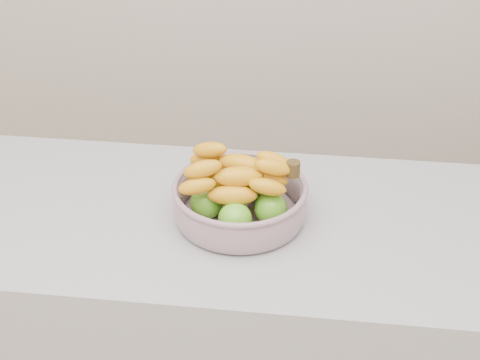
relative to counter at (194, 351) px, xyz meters
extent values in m
cube|color=#A2A2AA|center=(0.00, 0.00, 0.00)|extent=(2.00, 0.60, 0.90)
cylinder|color=#A2AEC2|center=(0.12, 0.00, 0.46)|extent=(0.26, 0.26, 0.01)
torus|color=#A2AEC2|center=(0.12, 0.00, 0.53)|extent=(0.30, 0.30, 0.01)
sphere|color=#64A41C|center=(0.12, -0.07, 0.50)|extent=(0.07, 0.07, 0.07)
sphere|color=#64A41C|center=(0.19, -0.02, 0.50)|extent=(0.07, 0.07, 0.07)
sphere|color=#64A41C|center=(0.17, 0.06, 0.50)|extent=(0.07, 0.07, 0.07)
sphere|color=#64A41C|center=(0.08, 0.06, 0.50)|extent=(0.07, 0.07, 0.07)
sphere|color=#64A41C|center=(0.05, -0.02, 0.50)|extent=(0.07, 0.07, 0.07)
ellipsoid|color=yellow|center=(0.11, -0.05, 0.54)|extent=(0.19, 0.06, 0.04)
ellipsoid|color=yellow|center=(0.11, 0.00, 0.54)|extent=(0.19, 0.05, 0.04)
ellipsoid|color=yellow|center=(0.11, 0.05, 0.54)|extent=(0.19, 0.07, 0.04)
ellipsoid|color=yellow|center=(0.12, -0.03, 0.58)|extent=(0.19, 0.08, 0.04)
ellipsoid|color=yellow|center=(0.12, 0.03, 0.58)|extent=(0.19, 0.08, 0.04)
cylinder|color=#402E14|center=(0.24, 0.00, 0.59)|extent=(0.03, 0.03, 0.03)
camera|label=1|loc=(0.27, -1.22, 1.34)|focal=50.00mm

